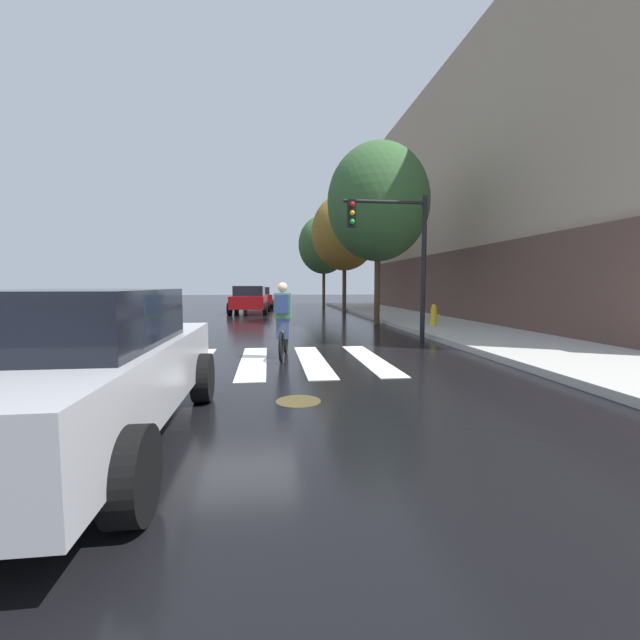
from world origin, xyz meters
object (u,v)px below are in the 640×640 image
(sedan_far, at_px, (257,297))
(traffic_light_near, at_px, (397,242))
(cyclist, at_px, (283,321))
(sedan_near, at_px, (77,367))
(street_tree_mid, at_px, (345,233))
(sedan_mid, at_px, (250,299))
(street_tree_far, at_px, (324,245))
(manhole_cover, at_px, (298,401))
(fire_hydrant, at_px, (434,315))
(street_tree_near, at_px, (378,203))

(sedan_far, xyz_separation_m, traffic_light_near, (4.45, -18.25, 2.09))
(sedan_far, xyz_separation_m, cyclist, (1.08, -20.75, 0.08))
(sedan_near, relative_size, cyclist, 2.71)
(cyclist, bearing_deg, sedan_far, 92.98)
(cyclist, relative_size, street_tree_mid, 0.24)
(sedan_mid, xyz_separation_m, street_tree_far, (5.45, 8.36, 3.98))
(street_tree_mid, bearing_deg, manhole_cover, -102.60)
(sedan_near, xyz_separation_m, street_tree_far, (6.31, 27.86, 3.98))
(fire_hydrant, bearing_deg, traffic_light_near, -130.31)
(sedan_near, relative_size, traffic_light_near, 1.10)
(sedan_mid, distance_m, cyclist, 14.81)
(sedan_far, bearing_deg, sedan_mid, -92.72)
(sedan_far, distance_m, cyclist, 20.78)
(street_tree_near, bearing_deg, cyclist, -119.14)
(cyclist, height_order, fire_hydrant, cyclist)
(cyclist, bearing_deg, fire_hydrant, 42.61)
(sedan_mid, bearing_deg, sedan_near, -92.51)
(manhole_cover, bearing_deg, sedan_far, 92.76)
(cyclist, bearing_deg, traffic_light_near, 36.47)
(fire_hydrant, height_order, street_tree_far, street_tree_far)
(sedan_near, height_order, street_tree_mid, street_tree_mid)
(sedan_mid, xyz_separation_m, cyclist, (1.36, -14.75, 0.03))
(traffic_light_near, bearing_deg, sedan_far, 103.71)
(sedan_mid, distance_m, street_tree_far, 10.75)
(street_tree_near, bearing_deg, sedan_mid, 127.42)
(sedan_near, bearing_deg, street_tree_far, 77.25)
(fire_hydrant, xyz_separation_m, street_tree_mid, (-1.42, 10.24, 4.26))
(street_tree_far, bearing_deg, fire_hydrant, -84.75)
(manhole_cover, xyz_separation_m, fire_hydrant, (5.65, 8.67, 0.53))
(sedan_near, height_order, street_tree_far, street_tree_far)
(sedan_far, relative_size, street_tree_mid, 0.62)
(traffic_light_near, bearing_deg, fire_hydrant, 49.69)
(street_tree_mid, xyz_separation_m, street_tree_far, (-0.22, 7.61, 0.01))
(street_tree_near, xyz_separation_m, street_tree_far, (-0.09, 15.61, -0.19))
(manhole_cover, relative_size, street_tree_near, 0.09)
(sedan_mid, height_order, fire_hydrant, sedan_mid)
(sedan_mid, relative_size, cyclist, 2.73)
(street_tree_mid, bearing_deg, sedan_far, 135.80)
(street_tree_mid, bearing_deg, sedan_near, -107.86)
(traffic_light_near, xyz_separation_m, street_tree_mid, (0.93, 13.01, 1.93))
(sedan_near, xyz_separation_m, sedan_far, (1.14, 25.49, -0.05))
(sedan_near, distance_m, sedan_mid, 19.51)
(sedan_far, bearing_deg, traffic_light_near, -76.29)
(cyclist, bearing_deg, street_tree_far, 79.97)
(sedan_far, bearing_deg, street_tree_near, -68.34)
(cyclist, distance_m, fire_hydrant, 7.79)
(sedan_near, distance_m, sedan_far, 25.52)
(traffic_light_near, bearing_deg, manhole_cover, -119.19)
(manhole_cover, height_order, street_tree_near, street_tree_near)
(street_tree_near, bearing_deg, traffic_light_near, -99.16)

